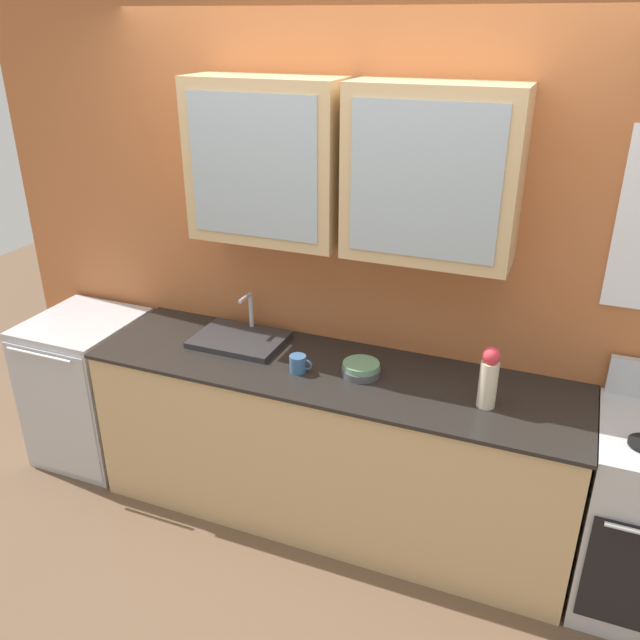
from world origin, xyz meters
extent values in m
plane|color=brown|center=(0.00, 0.00, 0.00)|extent=(10.00, 10.00, 0.00)
cube|color=#B76638|center=(0.00, 0.38, 1.36)|extent=(4.22, 0.10, 2.73)
cube|color=tan|center=(-0.40, 0.18, 1.83)|extent=(0.75, 0.30, 0.76)
cube|color=#9EADB7|center=(-0.40, 0.02, 1.83)|extent=(0.63, 0.01, 0.65)
cube|color=tan|center=(0.40, 0.18, 1.83)|extent=(0.75, 0.30, 0.76)
cube|color=#9EADB7|center=(0.40, 0.02, 1.83)|extent=(0.63, 0.01, 0.65)
cube|color=tan|center=(0.00, 0.00, 0.43)|extent=(2.43, 0.64, 0.86)
cube|color=black|center=(0.00, 0.00, 0.87)|extent=(2.45, 0.66, 0.02)
cube|color=#2D2D30|center=(-0.56, 0.10, 0.90)|extent=(0.47, 0.35, 0.03)
cylinder|color=silver|center=(-0.56, 0.24, 1.01)|extent=(0.02, 0.02, 0.19)
cylinder|color=silver|center=(-0.56, 0.18, 1.10)|extent=(0.02, 0.12, 0.02)
cylinder|color=#4C4C54|center=(0.15, 0.01, 0.90)|extent=(0.19, 0.19, 0.04)
cylinder|color=#669972|center=(0.15, 0.01, 0.93)|extent=(0.18, 0.18, 0.04)
cylinder|color=beige|center=(0.76, -0.05, 0.99)|extent=(0.08, 0.08, 0.22)
sphere|color=#D8333F|center=(0.76, -0.05, 1.13)|extent=(0.08, 0.08, 0.08)
cylinder|color=#38608C|center=(-0.14, -0.08, 0.92)|extent=(0.08, 0.08, 0.09)
torus|color=#38608C|center=(-0.09, -0.08, 0.93)|extent=(0.05, 0.01, 0.05)
cube|color=silver|center=(-1.53, 0.00, 0.44)|extent=(0.57, 0.61, 0.88)
cube|color=silver|center=(-1.53, -0.31, 0.44)|extent=(0.54, 0.01, 0.79)
cylinder|color=silver|center=(-1.53, -0.33, 0.82)|extent=(0.43, 0.02, 0.02)
camera|label=1|loc=(1.00, -2.63, 2.44)|focal=36.80mm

